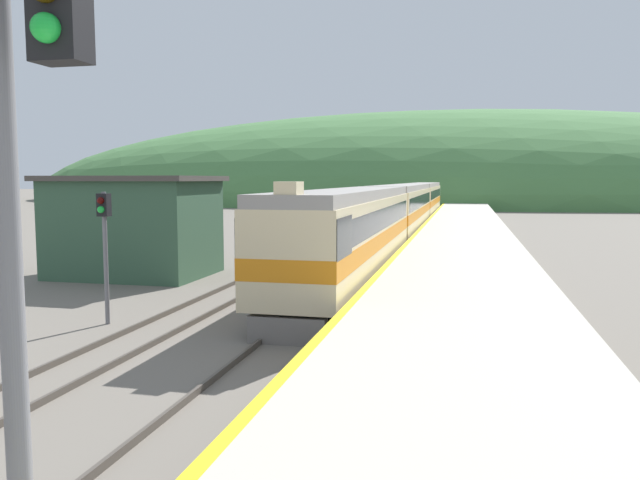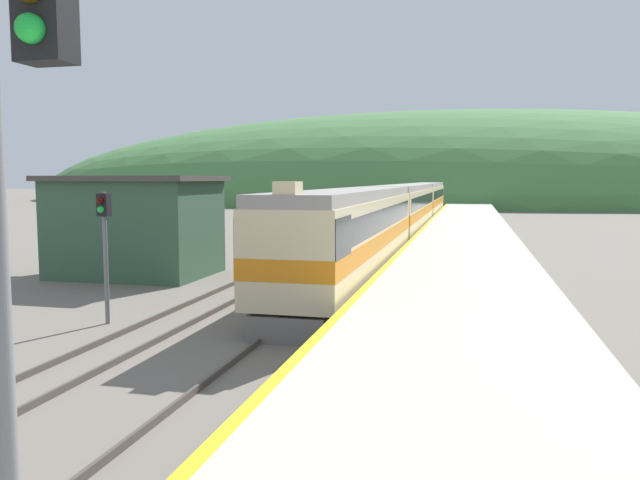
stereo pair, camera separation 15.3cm
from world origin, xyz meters
name	(u,v)px [view 1 (the left image)]	position (x,y,z in m)	size (l,w,h in m)	color
track_main	(423,219)	(0.00, 70.00, 0.08)	(1.52, 180.00, 0.16)	#4C443D
track_siding	(385,218)	(-4.23, 70.00, 0.08)	(1.52, 180.00, 0.16)	#4C443D
platform	(464,229)	(4.62, 50.00, 0.57)	(6.07, 140.00, 1.15)	#BCB5A5
distant_hills	(442,201)	(0.00, 129.55, 0.00)	(182.99, 82.34, 36.23)	#477A42
station_shed	(135,226)	(-10.44, 25.20, 2.37)	(7.36, 5.59, 4.70)	#385B42
express_train_lead_car	(350,233)	(0.00, 24.58, 2.26)	(2.88, 20.17, 4.49)	black
carriage_second	(403,209)	(0.00, 46.97, 2.24)	(2.87, 22.38, 4.13)	black
carriage_third	(423,200)	(0.00, 70.23, 2.24)	(2.87, 22.38, 4.13)	black
siding_train	(369,208)	(-4.23, 57.74, 1.77)	(2.90, 42.84, 3.42)	black
signal_mast_main	(2,137)	(1.18, 2.95, 4.88)	(2.20, 0.42, 7.44)	slate
signal_post_siding	(104,230)	(-6.18, 15.94, 2.97)	(0.36, 0.42, 4.16)	slate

